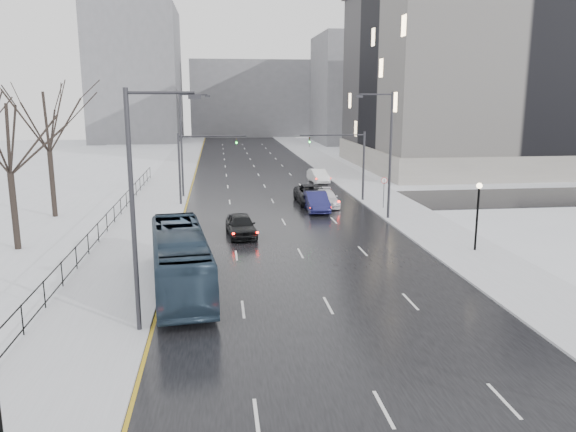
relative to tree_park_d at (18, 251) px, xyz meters
name	(u,v)px	position (x,y,z in m)	size (l,w,h in m)	color
road	(263,183)	(17.80, 26.00, 0.02)	(16.00, 150.00, 0.04)	black
cross_road	(274,203)	(17.80, 14.00, 0.02)	(130.00, 10.00, 0.04)	black
sidewalk_left	(168,185)	(7.30, 26.00, 0.08)	(5.00, 150.00, 0.16)	silver
sidewalk_right	(354,181)	(28.30, 26.00, 0.08)	(5.00, 150.00, 0.16)	silver
park_strip	(79,187)	(-2.20, 26.00, 0.06)	(14.00, 150.00, 0.12)	white
tree_park_d	(18,251)	(0.00, 0.00, 0.00)	(8.75, 8.75, 12.50)	black
tree_park_e	(56,218)	(-0.40, 10.00, 0.00)	(9.45, 9.45, 13.50)	black
iron_fence	(80,251)	(4.80, -4.00, 0.91)	(0.06, 70.00, 1.30)	black
streetlight_r_mid	(388,149)	(25.97, 6.00, 5.62)	(2.95, 0.25, 10.00)	#2D2D33
streetlight_l_near	(138,200)	(9.63, -14.00, 5.62)	(2.95, 0.25, 10.00)	#2D2D33
streetlight_l_far	(184,140)	(9.63, 18.00, 5.62)	(2.95, 0.25, 10.00)	#2D2D33
lamppost_r_mid	(478,207)	(28.80, -4.00, 2.94)	(0.36, 0.36, 4.28)	black
mast_signal_right	(352,158)	(25.13, 14.00, 4.11)	(6.10, 0.33, 6.50)	#2D2D33
mast_signal_left	(191,160)	(10.47, 14.00, 4.11)	(6.10, 0.33, 6.50)	#2D2D33
no_uturn_sign	(384,183)	(27.00, 10.00, 2.30)	(0.60, 0.06, 2.70)	#2D2D33
civic_building	(510,85)	(52.80, 38.00, 11.21)	(41.00, 31.00, 24.80)	gray
bldg_far_right	(374,90)	(45.80, 81.00, 11.00)	(24.00, 20.00, 22.00)	slate
bldg_far_left	(136,75)	(-4.20, 91.00, 14.00)	(18.00, 22.00, 28.00)	slate
bldg_far_center	(253,99)	(21.80, 106.00, 9.00)	(30.00, 18.00, 18.00)	slate
bus	(180,260)	(10.80, -8.79, 1.58)	(2.59, 11.09, 3.09)	#253748
sedan_center_near	(241,225)	(14.30, 1.87, 0.83)	(1.86, 4.63, 1.58)	black
sedan_right_near	(316,202)	(21.08, 9.89, 0.86)	(1.74, 4.99, 1.65)	#1B1C52
sedan_right_cross	(312,194)	(21.30, 13.35, 0.88)	(2.79, 6.04, 1.68)	black
sedan_right_far	(326,198)	(22.30, 12.03, 0.74)	(1.96, 4.82, 1.40)	white
sedan_right_distant	(318,176)	(24.07, 25.77, 0.80)	(1.62, 4.64, 1.53)	white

